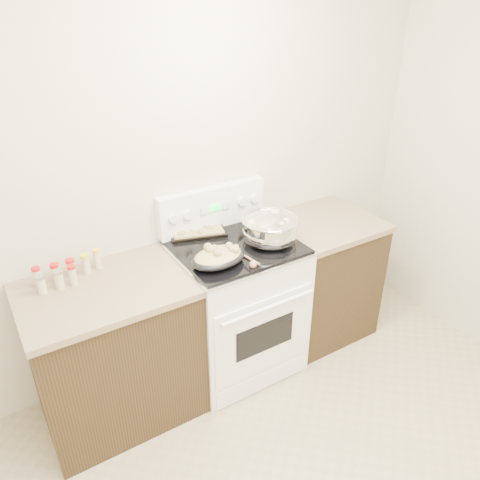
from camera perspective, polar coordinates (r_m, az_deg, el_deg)
room_shell at (r=1.39m, az=17.78°, el=-0.76°), size 4.10×3.60×2.75m
counter_left at (r=2.93m, az=-14.96°, el=-12.96°), size 0.93×0.67×0.92m
counter_right at (r=3.54m, az=9.60°, el=-4.34°), size 0.73×0.67×0.92m
kitchen_range at (r=3.16m, az=-0.53°, el=-7.78°), size 0.78×0.73×1.22m
mixing_bowl at (r=2.91m, az=3.67°, el=1.22°), size 0.38×0.38×0.21m
roasting_pan at (r=2.69m, az=-2.67°, el=-2.03°), size 0.36×0.27×0.11m
baking_sheet at (r=3.07m, az=-5.26°, el=1.27°), size 0.41×0.34×0.06m
wooden_spoon at (r=2.71m, az=1.26°, el=-2.64°), size 0.07×0.25×0.04m
blue_ladle at (r=3.01m, az=5.75°, el=1.04°), size 0.22×0.23×0.11m
spice_jars at (r=2.74m, az=-20.50°, el=-3.68°), size 0.38×0.15×0.12m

